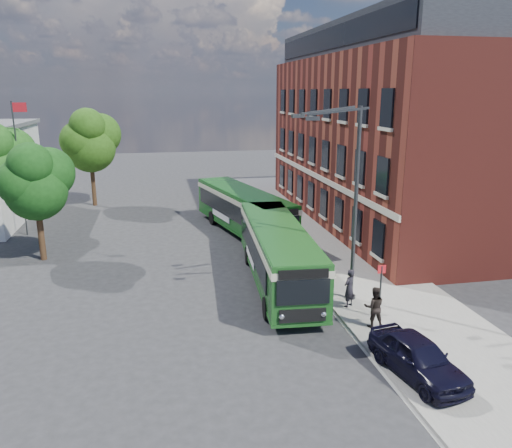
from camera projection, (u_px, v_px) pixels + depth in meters
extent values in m
plane|color=#28292B|center=(235.00, 293.00, 24.50)|extent=(120.00, 120.00, 0.00)
cube|color=gray|center=(320.00, 238.00, 33.39)|extent=(6.00, 48.00, 0.15)
cube|color=beige|center=(276.00, 242.00, 32.83)|extent=(0.12, 48.00, 0.01)
cube|color=maroon|center=(396.00, 141.00, 36.97)|extent=(12.00, 26.00, 12.00)
cube|color=beige|center=(317.00, 176.00, 36.45)|extent=(0.12, 26.00, 0.35)
cube|color=black|center=(403.00, 40.00, 35.15)|extent=(10.80, 24.80, 2.20)
cube|color=black|center=(330.00, 38.00, 34.12)|extent=(0.08, 24.00, 1.40)
cylinder|color=#333537|center=(20.00, 170.00, 33.30)|extent=(0.10, 0.10, 9.00)
cube|color=#A5121C|center=(19.00, 107.00, 32.33)|extent=(0.90, 0.02, 0.60)
cylinder|color=#333537|center=(351.00, 298.00, 23.55)|extent=(0.44, 0.44, 0.30)
cylinder|color=#333537|center=(355.00, 208.00, 22.43)|extent=(0.18, 0.18, 9.00)
cube|color=#333537|center=(338.00, 111.00, 20.52)|extent=(2.58, 0.46, 0.37)
cube|color=#333537|center=(328.00, 110.00, 21.66)|extent=(2.58, 0.46, 0.37)
cube|color=#333537|center=(313.00, 118.00, 19.90)|extent=(0.55, 0.22, 0.16)
cube|color=#333537|center=(298.00, 116.00, 21.94)|extent=(0.55, 0.22, 0.16)
cylinder|color=#333537|center=(380.00, 294.00, 21.26)|extent=(0.08, 0.08, 2.50)
cube|color=red|center=(382.00, 269.00, 20.97)|extent=(0.35, 0.04, 0.35)
cube|color=#1A4F1B|center=(278.00, 250.00, 25.37)|extent=(3.31, 11.99, 2.45)
cube|color=#1A4F1B|center=(277.00, 274.00, 25.70)|extent=(3.35, 12.03, 0.14)
cube|color=black|center=(252.00, 247.00, 25.47)|extent=(0.77, 10.02, 1.10)
cube|color=black|center=(301.00, 245.00, 25.79)|extent=(0.77, 10.02, 1.10)
cube|color=beige|center=(278.00, 235.00, 25.16)|extent=(3.37, 12.05, 0.32)
cube|color=#1A4F1B|center=(278.00, 228.00, 25.07)|extent=(3.20, 11.88, 0.12)
cube|color=black|center=(303.00, 292.00, 19.62)|extent=(2.15, 0.23, 1.05)
cube|color=black|center=(304.00, 274.00, 19.42)|extent=(2.00, 0.22, 0.38)
cube|color=black|center=(303.00, 315.00, 19.87)|extent=(1.90, 0.21, 0.55)
sphere|color=silver|center=(282.00, 316.00, 19.79)|extent=(0.26, 0.26, 0.26)
sphere|color=silver|center=(323.00, 314.00, 20.00)|extent=(0.26, 0.26, 0.26)
cube|color=black|center=(261.00, 218.00, 31.02)|extent=(2.00, 0.22, 0.90)
cube|color=white|center=(250.00, 257.00, 26.33)|extent=(0.26, 3.20, 0.45)
cylinder|color=black|center=(267.00, 308.00, 21.61)|extent=(0.35, 1.02, 1.00)
cylinder|color=black|center=(319.00, 305.00, 21.90)|extent=(0.35, 1.02, 1.00)
cylinder|color=black|center=(248.00, 255.00, 28.55)|extent=(0.35, 1.02, 1.00)
cylinder|color=black|center=(288.00, 254.00, 28.84)|extent=(0.35, 1.02, 1.00)
cube|color=#114D14|center=(243.00, 208.00, 34.54)|extent=(5.21, 11.98, 2.45)
cube|color=#114D14|center=(243.00, 226.00, 34.87)|extent=(5.25, 12.03, 0.14)
cube|color=black|center=(224.00, 207.00, 34.25)|extent=(2.43, 9.66, 1.10)
cube|color=black|center=(258.00, 204.00, 35.30)|extent=(2.43, 9.66, 1.10)
cube|color=beige|center=(243.00, 196.00, 34.33)|extent=(5.28, 12.05, 0.32)
cube|color=#114D14|center=(243.00, 191.00, 34.24)|extent=(5.08, 11.86, 0.12)
cube|color=black|center=(283.00, 226.00, 29.34)|extent=(2.11, 0.59, 1.05)
cube|color=black|center=(283.00, 213.00, 29.14)|extent=(1.96, 0.55, 0.38)
cube|color=black|center=(283.00, 242.00, 29.59)|extent=(1.86, 0.53, 0.55)
sphere|color=silver|center=(270.00, 244.00, 29.26)|extent=(0.26, 0.26, 0.26)
sphere|color=silver|center=(295.00, 240.00, 29.95)|extent=(0.26, 0.26, 0.26)
cube|color=black|center=(214.00, 190.00, 39.65)|extent=(1.96, 0.55, 0.90)
cube|color=white|center=(221.00, 215.00, 35.05)|extent=(0.80, 3.12, 0.45)
cylinder|color=black|center=(252.00, 243.00, 30.84)|extent=(0.51, 1.04, 1.00)
cylinder|color=black|center=(286.00, 239.00, 31.79)|extent=(0.51, 1.04, 1.00)
cylinder|color=black|center=(212.00, 218.00, 37.08)|extent=(0.51, 1.04, 1.00)
cylinder|color=black|center=(241.00, 215.00, 38.03)|extent=(0.51, 1.04, 1.00)
imported|color=black|center=(418.00, 357.00, 16.96)|extent=(2.35, 4.33, 1.40)
imported|color=black|center=(349.00, 288.00, 22.42)|extent=(0.77, 0.72, 1.77)
imported|color=black|center=(374.00, 307.00, 20.49)|extent=(0.98, 0.84, 1.75)
cylinder|color=#332012|center=(41.00, 235.00, 29.03)|extent=(0.36, 0.36, 2.96)
sphere|color=#133D11|center=(36.00, 190.00, 28.34)|extent=(3.50, 3.50, 3.50)
sphere|color=#133D11|center=(49.00, 173.00, 28.75)|extent=(2.96, 2.96, 2.96)
sphere|color=#133D11|center=(21.00, 182.00, 27.64)|extent=(2.69, 2.69, 2.69)
sphere|color=#133D11|center=(30.00, 165.00, 27.30)|extent=(2.42, 2.42, 2.42)
cylinder|color=#332012|center=(4.00, 211.00, 34.32)|extent=(0.36, 0.36, 3.29)
sphere|color=#1D4D16|center=(11.00, 152.00, 34.01)|extent=(3.29, 3.29, 3.29)
cylinder|color=#332012|center=(93.00, 185.00, 42.93)|extent=(0.36, 0.36, 3.55)
sphere|color=#244C12|center=(90.00, 148.00, 42.10)|extent=(4.20, 4.20, 4.20)
sphere|color=#244C12|center=(100.00, 134.00, 42.60)|extent=(3.55, 3.55, 3.55)
sphere|color=#244C12|center=(80.00, 141.00, 41.26)|extent=(3.23, 3.23, 3.23)
sphere|color=#244C12|center=(87.00, 126.00, 40.86)|extent=(2.91, 2.91, 2.91)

